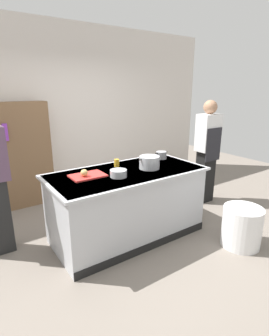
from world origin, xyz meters
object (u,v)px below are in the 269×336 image
(sauce_pan, at_px, (161,155))
(stock_pot, at_px, (149,162))
(trash_bin, at_px, (242,227))
(mixing_bowl, at_px, (118,173))
(onion, at_px, (84,173))
(juice_cup, at_px, (117,163))
(person_chef, at_px, (207,150))
(bookshelf, at_px, (15,156))

(sauce_pan, bearing_deg, stock_pot, -146.87)
(sauce_pan, relative_size, trash_bin, 0.43)
(stock_pot, relative_size, mixing_bowl, 1.67)
(onion, distance_m, trash_bin, 2.04)
(onion, xyz_separation_m, juice_cup, (0.55, 0.19, -0.01))
(mixing_bowl, bearing_deg, juice_cup, 62.11)
(juice_cup, relative_size, person_chef, 0.06)
(person_chef, bearing_deg, onion, 83.28)
(stock_pot, bearing_deg, juice_cup, 134.25)
(stock_pot, relative_size, trash_bin, 0.65)
(stock_pot, height_order, trash_bin, stock_pot)
(onion, relative_size, bookshelf, 0.05)
(juice_cup, bearing_deg, mixing_bowl, -117.89)
(mixing_bowl, relative_size, person_chef, 0.11)
(onion, xyz_separation_m, trash_bin, (1.59, -1.06, -0.71))
(stock_pot, xyz_separation_m, sauce_pan, (0.44, 0.29, -0.03))
(stock_pot, height_order, person_chef, person_chef)
(sauce_pan, relative_size, person_chef, 0.13)
(sauce_pan, bearing_deg, juice_cup, 178.07)
(stock_pot, bearing_deg, onion, 172.01)
(stock_pot, relative_size, person_chef, 0.19)
(bookshelf, bearing_deg, trash_bin, -54.44)
(trash_bin, bearing_deg, stock_pot, 127.96)
(sauce_pan, xyz_separation_m, trash_bin, (0.29, -1.23, -0.70))
(onion, bearing_deg, juice_cup, 19.47)
(juice_cup, distance_m, trash_bin, 1.77)
(mixing_bowl, bearing_deg, onion, 152.13)
(stock_pot, xyz_separation_m, juice_cup, (-0.31, 0.31, -0.03))
(sauce_pan, distance_m, trash_bin, 1.45)
(sauce_pan, xyz_separation_m, mixing_bowl, (-0.95, -0.35, -0.01))
(juice_cup, bearing_deg, sauce_pan, -1.93)
(stock_pot, bearing_deg, sauce_pan, 33.13)
(onion, distance_m, stock_pot, 0.86)
(juice_cup, bearing_deg, onion, -160.53)
(bookshelf, bearing_deg, mixing_bowl, -68.41)
(onion, bearing_deg, trash_bin, -33.71)
(mixing_bowl, bearing_deg, sauce_pan, 20.42)
(mixing_bowl, height_order, trash_bin, mixing_bowl)
(trash_bin, distance_m, person_chef, 1.54)
(onion, bearing_deg, stock_pot, -7.99)
(sauce_pan, height_order, juice_cup, sauce_pan)
(person_chef, bearing_deg, stock_pot, 90.23)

